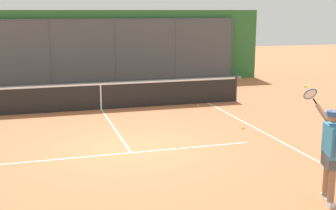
% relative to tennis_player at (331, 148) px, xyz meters
% --- Properties ---
extents(ground_plane, '(60.00, 60.00, 0.00)m').
position_rel_tennis_player_xyz_m(ground_plane, '(2.97, -4.39, -1.07)').
color(ground_plane, '#B76B42').
extents(court_line_markings, '(8.47, 9.77, 0.01)m').
position_rel_tennis_player_xyz_m(court_line_markings, '(2.97, -3.69, -1.06)').
color(court_line_markings, white).
rests_on(court_line_markings, ground).
extents(fence_backdrop, '(18.39, 1.37, 3.60)m').
position_rel_tennis_player_xyz_m(fence_backdrop, '(2.97, -15.59, 0.72)').
color(fence_backdrop, '#474C51').
rests_on(fence_backdrop, ground).
extents(tennis_net, '(10.89, 0.09, 1.07)m').
position_rel_tennis_player_xyz_m(tennis_net, '(2.97, -9.38, -0.57)').
color(tennis_net, '#2D2D2D').
rests_on(tennis_net, ground).
extents(tennis_player, '(0.41, 1.46, 2.09)m').
position_rel_tennis_player_xyz_m(tennis_player, '(0.00, 0.00, 0.00)').
color(tennis_player, silver).
rests_on(tennis_player, ground).
extents(tennis_ball_near_net, '(0.07, 0.07, 0.07)m').
position_rel_tennis_player_xyz_m(tennis_ball_near_net, '(-0.85, -5.38, -1.03)').
color(tennis_ball_near_net, '#D6E042').
rests_on(tennis_ball_near_net, ground).
extents(tennis_ball_near_baseline, '(0.07, 0.07, 0.07)m').
position_rel_tennis_player_xyz_m(tennis_ball_near_baseline, '(-0.66, -8.86, -1.03)').
color(tennis_ball_near_baseline, '#CCDB33').
rests_on(tennis_ball_near_baseline, ground).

